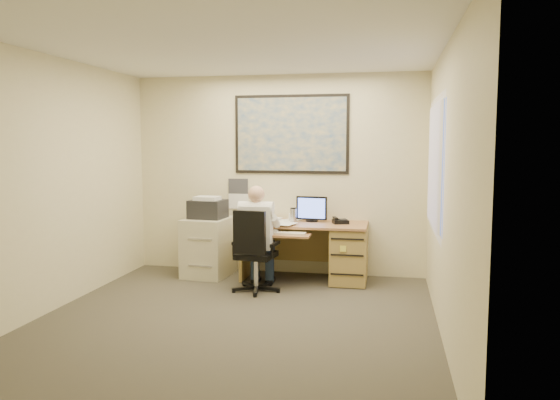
% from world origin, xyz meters
% --- Properties ---
extents(room_shell, '(4.00, 4.50, 2.70)m').
position_xyz_m(room_shell, '(0.00, 0.00, 1.35)').
color(room_shell, '#3E3A30').
rests_on(room_shell, ground).
extents(desk, '(1.60, 0.97, 1.08)m').
position_xyz_m(desk, '(0.77, 1.90, 0.44)').
color(desk, '#A67347').
rests_on(desk, ground).
extents(world_map, '(1.56, 0.03, 1.06)m').
position_xyz_m(world_map, '(0.19, 2.23, 1.90)').
color(world_map, '#1E4C93').
rests_on(world_map, room_shell).
extents(wall_calendar, '(0.28, 0.01, 0.42)m').
position_xyz_m(wall_calendar, '(-0.56, 2.24, 1.08)').
color(wall_calendar, white).
rests_on(wall_calendar, room_shell).
extents(window_blinds, '(0.06, 1.40, 1.30)m').
position_xyz_m(window_blinds, '(1.97, 0.80, 1.55)').
color(window_blinds, beige).
rests_on(window_blinds, room_shell).
extents(filing_cabinet, '(0.62, 0.72, 1.08)m').
position_xyz_m(filing_cabinet, '(-0.87, 1.85, 0.46)').
color(filing_cabinet, beige).
rests_on(filing_cabinet, ground).
extents(office_chair, '(0.67, 0.67, 1.00)m').
position_xyz_m(office_chair, '(-0.05, 1.18, 0.29)').
color(office_chair, black).
rests_on(office_chair, ground).
extents(person, '(0.56, 0.78, 1.28)m').
position_xyz_m(person, '(-0.06, 1.25, 0.64)').
color(person, white).
rests_on(person, office_chair).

